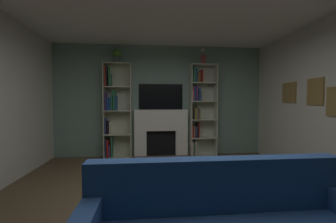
{
  "coord_description": "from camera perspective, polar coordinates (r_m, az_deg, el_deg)",
  "views": [
    {
      "loc": [
        -0.4,
        -2.62,
        1.32
      ],
      "look_at": [
        0.0,
        1.15,
        1.16
      ],
      "focal_mm": 23.79,
      "sensor_mm": 36.0,
      "label": 1
    }
  ],
  "objects": [
    {
      "name": "coffee_table",
      "position": [
        2.4,
        9.09,
        -21.88
      ],
      "size": [
        0.75,
        0.5,
        0.39
      ],
      "color": "#916643",
      "rests_on": "ground_plane"
    },
    {
      "name": "potted_plant",
      "position": [
        5.5,
        -12.87,
        13.91
      ],
      "size": [
        0.21,
        0.21,
        0.33
      ],
      "color": "#4C555B",
      "rests_on": "bookshelf_left"
    },
    {
      "name": "ground_plane",
      "position": [
        2.96,
        2.55,
        -24.03
      ],
      "size": [
        6.9,
        6.9,
        0.0
      ],
      "primitive_type": "plane",
      "color": "brown"
    },
    {
      "name": "vase_with_flowers",
      "position": [
        5.64,
        9.0,
        13.22
      ],
      "size": [
        0.11,
        0.11,
        0.4
      ],
      "color": "#973740",
      "rests_on": "bookshelf_right"
    },
    {
      "name": "bookshelf_left",
      "position": [
        5.44,
        -13.5,
        0.18
      ],
      "size": [
        0.64,
        0.32,
        2.23
      ],
      "color": "beige",
      "rests_on": "ground_plane"
    },
    {
      "name": "bookshelf_right",
      "position": [
        5.55,
        8.04,
        0.56
      ],
      "size": [
        0.64,
        0.33,
        2.23
      ],
      "color": "beige",
      "rests_on": "ground_plane"
    },
    {
      "name": "fireplace",
      "position": [
        5.46,
        -1.79,
        -5.27
      ],
      "size": [
        1.39,
        0.49,
        1.14
      ],
      "color": "white",
      "rests_on": "ground_plane"
    },
    {
      "name": "tv",
      "position": [
        5.49,
        -1.86,
        3.78
      ],
      "size": [
        1.06,
        0.06,
        0.62
      ],
      "primitive_type": "cube",
      "color": "black",
      "rests_on": "fireplace"
    },
    {
      "name": "wall_back_accent",
      "position": [
        5.54,
        -1.9,
        2.76
      ],
      "size": [
        5.22,
        0.06,
        2.71
      ],
      "primitive_type": "cube",
      "color": "gray",
      "rests_on": "ground_plane"
    }
  ]
}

